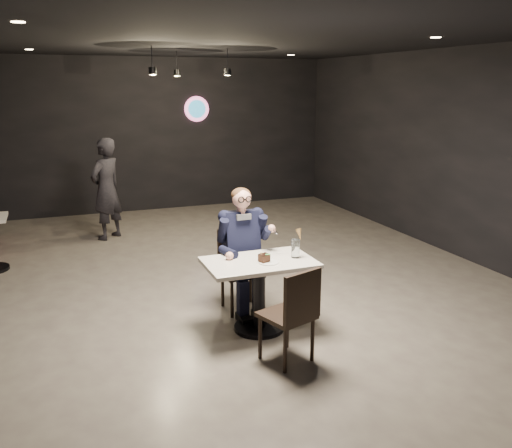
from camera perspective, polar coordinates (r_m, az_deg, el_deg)
name	(u,v)px	position (r m, az deg, el deg)	size (l,w,h in m)	color
floor	(229,280)	(7.13, -2.87, -5.86)	(9.00, 9.00, 0.00)	gray
wall_sign	(197,109)	(11.21, -6.27, 11.95)	(0.50, 0.06, 0.50)	pink
pendant_lights	(185,57)	(8.62, -7.43, 17.05)	(1.40, 1.20, 0.36)	black
main_table	(259,295)	(5.60, 0.34, -7.53)	(1.10, 0.70, 0.75)	white
chair_far	(241,271)	(6.05, -1.55, -4.96)	(0.42, 0.46, 0.92)	black
chair_near	(287,313)	(4.98, 3.23, -9.37)	(0.42, 0.46, 0.92)	black
seated_man	(241,249)	(5.97, -1.56, -2.61)	(0.60, 0.80, 1.44)	black
dessert_plate	(269,262)	(5.40, 1.33, -4.06)	(0.20, 0.20, 0.01)	white
cake_slice	(264,258)	(5.40, 0.86, -3.61)	(0.10, 0.08, 0.07)	black
mint_leaf	(268,254)	(5.37, 1.26, -3.20)	(0.06, 0.04, 0.01)	green
sundae_glass	(295,249)	(5.56, 4.17, -2.59)	(0.09, 0.09, 0.19)	silver
wafer_cone	(299,235)	(5.53, 4.60, -1.11)	(0.06, 0.06, 0.12)	#B6894A
passerby	(106,189)	(9.14, -15.48, 3.57)	(0.60, 0.40, 1.66)	black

